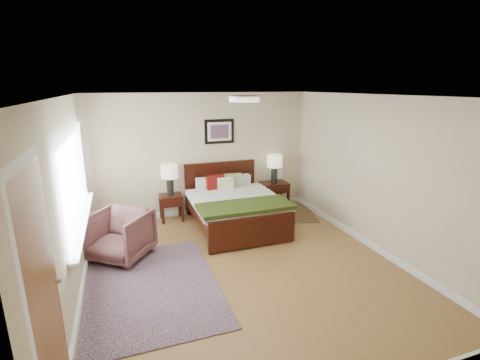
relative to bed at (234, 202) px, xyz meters
The scene contains 18 objects.
floor 1.64m from the bed, 102.88° to the right, with size 5.00×5.00×0.00m, color olive.
back_wall 1.28m from the bed, 109.77° to the left, with size 4.50×0.04×2.50m, color #C4B98E.
front_wall 4.11m from the bed, 94.96° to the right, with size 4.50×0.04×2.50m, color #C4B98E.
left_wall 3.11m from the bed, 149.55° to the right, with size 0.04×5.00×2.50m, color #C4B98E.
right_wall 2.55m from the bed, 38.80° to the right, with size 0.04×5.00×2.50m, color #C4B98E.
ceiling 2.55m from the bed, 102.88° to the right, with size 4.50×5.00×0.02m, color white.
window 2.82m from the bed, 161.98° to the right, with size 0.11×2.72×1.32m.
door 4.21m from the bed, 128.21° to the right, with size 0.06×1.00×2.18m.
ceil_fixture 2.52m from the bed, 102.88° to the right, with size 0.44×0.44×0.08m.
bed is the anchor object (origin of this frame).
wall_art 1.55m from the bed, 89.96° to the left, with size 0.62×0.05×0.50m.
nightstand_left 1.30m from the bed, 146.28° to the left, with size 0.44×0.40×0.53m.
nightstand_right 1.39m from the bed, 31.90° to the left, with size 0.58×0.44×0.58m.
lamp_left 1.39m from the bed, 145.57° to the left, with size 0.33×0.33×0.61m.
lamp_right 1.48m from the bed, 32.34° to the left, with size 0.33×0.33×0.61m.
armchair 2.16m from the bed, 163.56° to the right, with size 0.81×0.84×0.76m, color brown.
rug_persian 2.40m from the bed, 136.28° to the right, with size 1.71×2.41×0.01m, color #0E0C3F.
rug_navy 1.55m from the bed, 10.62° to the left, with size 0.77×1.16×0.01m, color black.
Camera 1 is at (-1.59, -4.40, 2.63)m, focal length 26.00 mm.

